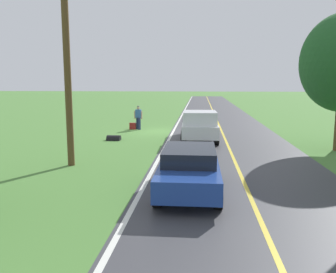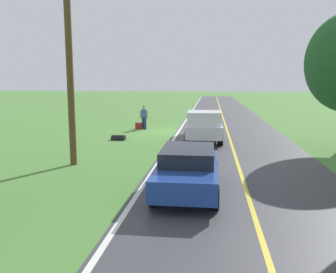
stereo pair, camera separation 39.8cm
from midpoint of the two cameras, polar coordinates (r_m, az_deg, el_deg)
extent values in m
plane|color=#4C7F38|center=(24.58, -1.90, 0.76)|extent=(200.00, 200.00, 0.00)
cube|color=#3D3D42|center=(24.43, 8.35, 0.63)|extent=(7.19, 120.00, 0.00)
cube|color=silver|center=(24.48, 0.34, 0.75)|extent=(0.16, 117.60, 0.00)
cube|color=gold|center=(24.43, 8.35, 0.63)|extent=(0.14, 117.60, 0.00)
cylinder|color=navy|center=(25.74, -5.09, 2.09)|extent=(0.18, 0.18, 0.88)
cylinder|color=navy|center=(26.03, -5.42, 2.16)|extent=(0.18, 0.18, 0.88)
cube|color=#335999|center=(25.81, -5.28, 3.74)|extent=(0.42, 0.29, 0.58)
sphere|color=tan|center=(25.78, -5.30, 4.63)|extent=(0.23, 0.23, 0.23)
sphere|color=#4C564C|center=(25.77, -5.30, 4.80)|extent=(0.20, 0.20, 0.20)
cube|color=#234C2D|center=(26.00, -5.17, 3.84)|extent=(0.34, 0.23, 0.44)
cylinder|color=tan|center=(25.73, -4.73, 3.48)|extent=(0.10, 0.10, 0.58)
cylinder|color=tan|center=(25.87, -5.85, 3.50)|extent=(0.10, 0.10, 0.58)
cube|color=maroon|center=(25.98, -6.18, 1.70)|extent=(0.48, 0.24, 0.48)
cube|color=silver|center=(21.20, 4.54, 1.48)|extent=(2.15, 5.46, 0.70)
cube|color=silver|center=(19.93, 4.62, 3.06)|extent=(1.90, 2.21, 0.72)
cube|color=black|center=(19.93, 4.62, 3.26)|extent=(1.72, 1.34, 0.43)
cube|color=silver|center=(22.24, 6.94, 3.28)|extent=(0.19, 3.03, 0.45)
cube|color=silver|center=(22.21, 2.08, 3.33)|extent=(0.19, 3.03, 0.45)
cube|color=silver|center=(23.71, 4.45, 3.66)|extent=(1.84, 0.15, 0.45)
cylinder|color=black|center=(19.55, 7.25, -0.23)|extent=(0.32, 0.81, 0.80)
cylinder|color=black|center=(19.52, 1.97, -0.18)|extent=(0.32, 0.81, 0.80)
cylinder|color=black|center=(22.81, 6.72, 1.08)|extent=(0.32, 0.81, 0.80)
cylinder|color=black|center=(22.78, 2.20, 1.13)|extent=(0.32, 0.81, 0.80)
cube|color=navy|center=(11.15, 2.42, -5.89)|extent=(1.85, 4.40, 0.62)
cube|color=black|center=(11.22, 2.49, -2.96)|extent=(1.63, 2.38, 0.46)
cylinder|color=black|center=(9.89, 6.98, -9.78)|extent=(0.24, 0.66, 0.66)
cylinder|color=black|center=(9.97, -2.90, -9.55)|extent=(0.24, 0.66, 0.66)
cylinder|color=black|center=(12.57, 6.59, -5.69)|extent=(0.24, 0.66, 0.66)
cylinder|color=black|center=(12.64, -1.13, -5.55)|extent=(0.24, 0.66, 0.66)
cylinder|color=brown|center=(15.05, -16.77, 10.50)|extent=(0.28, 0.28, 8.00)
cylinder|color=black|center=(21.35, -9.31, -0.60)|extent=(0.80, 0.60, 0.60)
camera|label=1|loc=(0.20, -90.90, -0.14)|focal=37.56mm
camera|label=2|loc=(0.20, 89.10, 0.14)|focal=37.56mm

